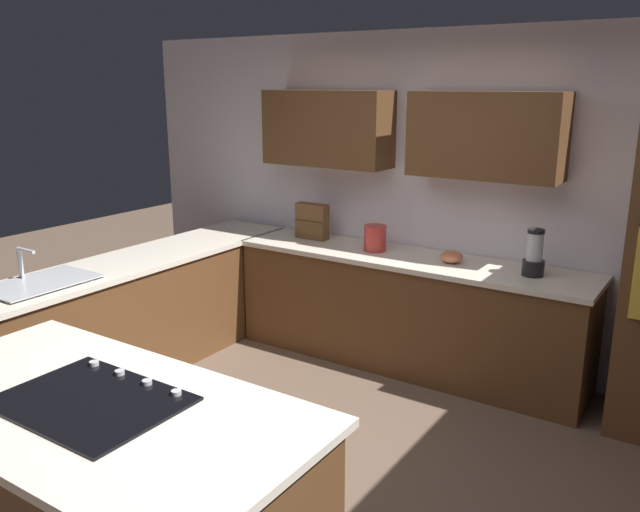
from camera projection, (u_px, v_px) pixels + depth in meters
name	position (u px, v px, depth m)	size (l,w,h in m)	color
ground_plane	(289.00, 470.00, 3.80)	(14.00, 14.00, 0.00)	brown
wall_back	(433.00, 184.00, 5.12)	(6.00, 0.44, 2.60)	silver
lower_cabinets_back	(406.00, 314.00, 5.13)	(2.80, 0.60, 0.86)	brown
countertop_back	(408.00, 259.00, 5.02)	(2.84, 0.64, 0.04)	silver
lower_cabinets_side	(143.00, 315.00, 5.11)	(0.60, 2.90, 0.86)	brown
countertop_side	(138.00, 260.00, 4.99)	(0.64, 2.94, 0.04)	silver
island_base	(101.00, 500.00, 2.84)	(1.93, 0.94, 0.86)	brown
island_top	(91.00, 407.00, 2.73)	(2.01, 1.02, 0.04)	silver
sink_unit	(39.00, 282.00, 4.31)	(0.46, 0.70, 0.23)	#515456
cooktop	(92.00, 400.00, 2.73)	(0.76, 0.56, 0.03)	black
blender	(534.00, 256.00, 4.48)	(0.15, 0.15, 0.33)	black
mixing_bowl	(452.00, 257.00, 4.82)	(0.17, 0.17, 0.09)	#CC724C
spice_rack	(312.00, 221.00, 5.54)	(0.29, 0.11, 0.30)	brown
kettle	(375.00, 238.00, 5.15)	(0.18, 0.18, 0.21)	red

